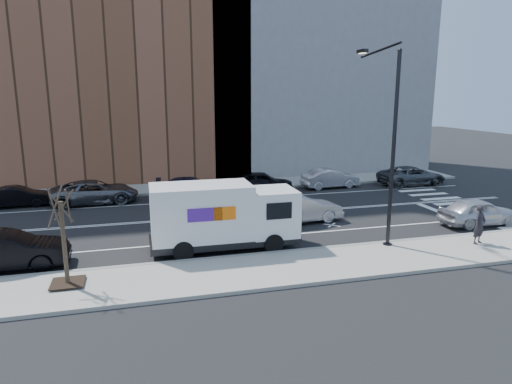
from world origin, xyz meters
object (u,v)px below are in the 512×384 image
far_parked_b (18,197)px  driving_sedan (301,209)px  fedex_van (223,215)px  pedestrian (480,224)px  near_parked_front (478,212)px

far_parked_b → driving_sedan: bearing=-120.3°
fedex_van → driving_sedan: size_ratio=1.46×
far_parked_b → driving_sedan: (16.24, -8.09, 0.11)m
fedex_van → pedestrian: bearing=-12.6°
far_parked_b → near_parked_front: (25.48, -11.16, 0.09)m
near_parked_front → pedestrian: bearing=139.0°
fedex_van → driving_sedan: 6.15m
far_parked_b → near_parked_front: near_parked_front is taller
near_parked_front → far_parked_b: bearing=65.4°
fedex_van → near_parked_front: fedex_van is taller
near_parked_front → fedex_van: bearing=90.1°
near_parked_front → pedestrian: pedestrian is taller
driving_sedan → pedestrian: (6.67, -6.11, 0.32)m
pedestrian → driving_sedan: bearing=116.0°
pedestrian → near_parked_front: bearing=28.4°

